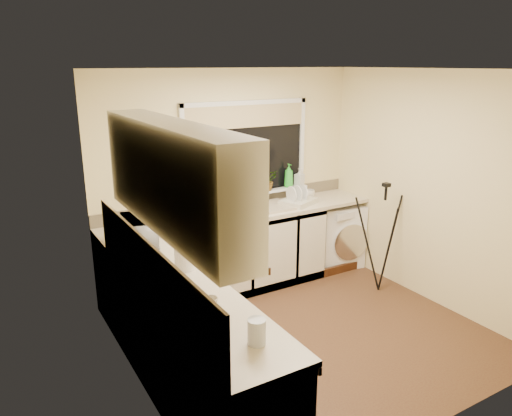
{
  "coord_description": "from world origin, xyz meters",
  "views": [
    {
      "loc": [
        -2.53,
        -3.35,
        2.5
      ],
      "look_at": [
        -0.22,
        0.55,
        1.15
      ],
      "focal_mm": 34.33,
      "sensor_mm": 36.0,
      "label": 1
    }
  ],
  "objects_px": {
    "plant_a": "(207,190)",
    "soap_bottle_clear": "(299,177)",
    "laptop": "(214,212)",
    "soap_bottle_green": "(289,176)",
    "steel_jar": "(199,298)",
    "microwave": "(140,232)",
    "plant_c": "(247,184)",
    "washing_machine": "(336,234)",
    "glass_jug": "(257,332)",
    "cup_back": "(309,194)",
    "kettle": "(184,257)",
    "dish_rack": "(298,202)",
    "plant_d": "(268,180)",
    "tripod": "(382,238)",
    "cup_left": "(211,304)",
    "plant_b": "(224,185)"
  },
  "relations": [
    {
      "from": "steel_jar",
      "to": "microwave",
      "type": "xyz_separation_m",
      "value": [
        0.01,
        1.32,
        0.08
      ]
    },
    {
      "from": "kettle",
      "to": "plant_c",
      "type": "height_order",
      "value": "plant_c"
    },
    {
      "from": "steel_jar",
      "to": "cup_back",
      "type": "xyz_separation_m",
      "value": [
        2.31,
        1.84,
        0.0
      ]
    },
    {
      "from": "glass_jug",
      "to": "cup_left",
      "type": "height_order",
      "value": "glass_jug"
    },
    {
      "from": "steel_jar",
      "to": "microwave",
      "type": "height_order",
      "value": "microwave"
    },
    {
      "from": "microwave",
      "to": "cup_left",
      "type": "xyz_separation_m",
      "value": [
        0.02,
        -1.44,
        -0.08
      ]
    },
    {
      "from": "steel_jar",
      "to": "cup_left",
      "type": "bearing_deg",
      "value": -77.13
    },
    {
      "from": "plant_c",
      "to": "cup_back",
      "type": "bearing_deg",
      "value": -7.14
    },
    {
      "from": "microwave",
      "to": "plant_c",
      "type": "relative_size",
      "value": 2.09
    },
    {
      "from": "microwave",
      "to": "plant_a",
      "type": "relative_size",
      "value": 2.05
    },
    {
      "from": "kettle",
      "to": "steel_jar",
      "type": "bearing_deg",
      "value": -103.73
    },
    {
      "from": "tripod",
      "to": "plant_b",
      "type": "distance_m",
      "value": 1.86
    },
    {
      "from": "laptop",
      "to": "dish_rack",
      "type": "height_order",
      "value": "laptop"
    },
    {
      "from": "laptop",
      "to": "soap_bottle_green",
      "type": "xyz_separation_m",
      "value": [
        1.11,
        0.22,
        0.23
      ]
    },
    {
      "from": "microwave",
      "to": "tripod",
      "type": "bearing_deg",
      "value": -84.81
    },
    {
      "from": "kettle",
      "to": "dish_rack",
      "type": "distance_m",
      "value": 2.18
    },
    {
      "from": "steel_jar",
      "to": "soap_bottle_green",
      "type": "distance_m",
      "value": 2.85
    },
    {
      "from": "plant_b",
      "to": "cup_left",
      "type": "height_order",
      "value": "plant_b"
    },
    {
      "from": "plant_d",
      "to": "cup_left",
      "type": "relative_size",
      "value": 2.28
    },
    {
      "from": "kettle",
      "to": "glass_jug",
      "type": "relative_size",
      "value": 1.3
    },
    {
      "from": "tripod",
      "to": "plant_d",
      "type": "relative_size",
      "value": 5.28
    },
    {
      "from": "laptop",
      "to": "kettle",
      "type": "height_order",
      "value": "laptop"
    },
    {
      "from": "glass_jug",
      "to": "cup_back",
      "type": "distance_m",
      "value": 3.31
    },
    {
      "from": "washing_machine",
      "to": "glass_jug",
      "type": "bearing_deg",
      "value": -126.05
    },
    {
      "from": "soap_bottle_green",
      "to": "soap_bottle_clear",
      "type": "height_order",
      "value": "soap_bottle_green"
    },
    {
      "from": "soap_bottle_clear",
      "to": "cup_left",
      "type": "relative_size",
      "value": 2.02
    },
    {
      "from": "tripod",
      "to": "plant_a",
      "type": "height_order",
      "value": "plant_a"
    },
    {
      "from": "plant_c",
      "to": "cup_back",
      "type": "distance_m",
      "value": 0.86
    },
    {
      "from": "plant_a",
      "to": "soap_bottle_clear",
      "type": "bearing_deg",
      "value": 0.72
    },
    {
      "from": "washing_machine",
      "to": "microwave",
      "type": "bearing_deg",
      "value": -159.43
    },
    {
      "from": "kettle",
      "to": "soap_bottle_green",
      "type": "bearing_deg",
      "value": 34.77
    },
    {
      "from": "cup_left",
      "to": "washing_machine",
      "type": "bearing_deg",
      "value": 35.09
    },
    {
      "from": "plant_d",
      "to": "soap_bottle_clear",
      "type": "distance_m",
      "value": 0.46
    },
    {
      "from": "laptop",
      "to": "kettle",
      "type": "xyz_separation_m",
      "value": [
        -0.81,
        -1.12,
        0.04
      ]
    },
    {
      "from": "laptop",
      "to": "glass_jug",
      "type": "height_order",
      "value": "laptop"
    },
    {
      "from": "microwave",
      "to": "plant_a",
      "type": "distance_m",
      "value": 1.14
    },
    {
      "from": "kettle",
      "to": "tripod",
      "type": "xyz_separation_m",
      "value": [
        2.45,
        0.25,
        -0.38
      ]
    },
    {
      "from": "kettle",
      "to": "soap_bottle_green",
      "type": "xyz_separation_m",
      "value": [
        1.92,
        1.33,
        0.19
      ]
    },
    {
      "from": "plant_b",
      "to": "tripod",
      "type": "bearing_deg",
      "value": -38.22
    },
    {
      "from": "tripod",
      "to": "steel_jar",
      "type": "distance_m",
      "value": 2.76
    },
    {
      "from": "plant_a",
      "to": "plant_b",
      "type": "xyz_separation_m",
      "value": [
        0.24,
        0.04,
        0.01
      ]
    },
    {
      "from": "tripod",
      "to": "glass_jug",
      "type": "distance_m",
      "value": 2.94
    },
    {
      "from": "washing_machine",
      "to": "cup_back",
      "type": "xyz_separation_m",
      "value": [
        -0.37,
        0.1,
        0.55
      ]
    },
    {
      "from": "washing_machine",
      "to": "laptop",
      "type": "bearing_deg",
      "value": -168.18
    },
    {
      "from": "soap_bottle_green",
      "to": "cup_back",
      "type": "xyz_separation_m",
      "value": [
        0.24,
        -0.11,
        -0.24
      ]
    },
    {
      "from": "cup_left",
      "to": "dish_rack",
      "type": "bearing_deg",
      "value": 42.06
    },
    {
      "from": "plant_b",
      "to": "cup_left",
      "type": "bearing_deg",
      "value": -119.45
    },
    {
      "from": "plant_d",
      "to": "kettle",
      "type": "bearing_deg",
      "value": -140.56
    },
    {
      "from": "soap_bottle_clear",
      "to": "plant_a",
      "type": "bearing_deg",
      "value": -179.28
    },
    {
      "from": "steel_jar",
      "to": "soap_bottle_clear",
      "type": "relative_size",
      "value": 0.46
    }
  ]
}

